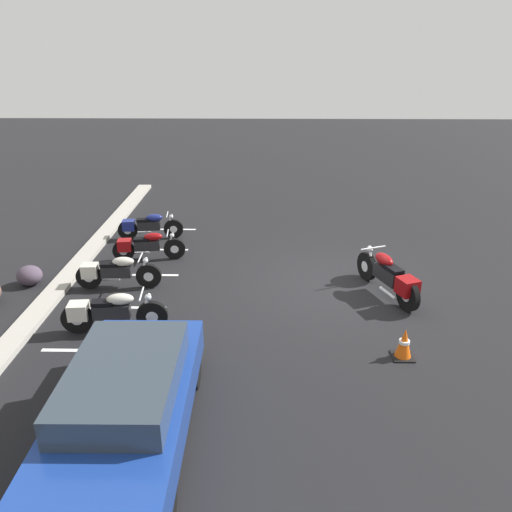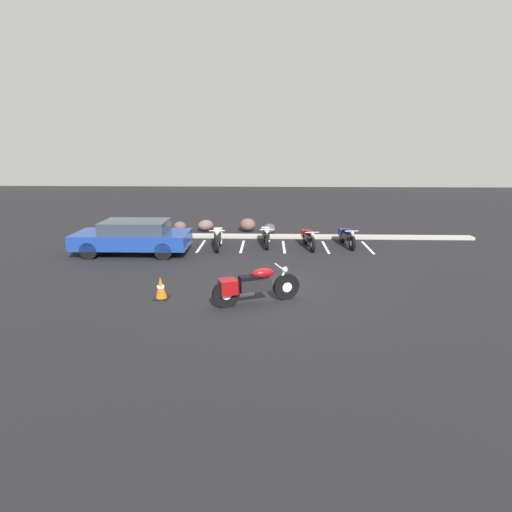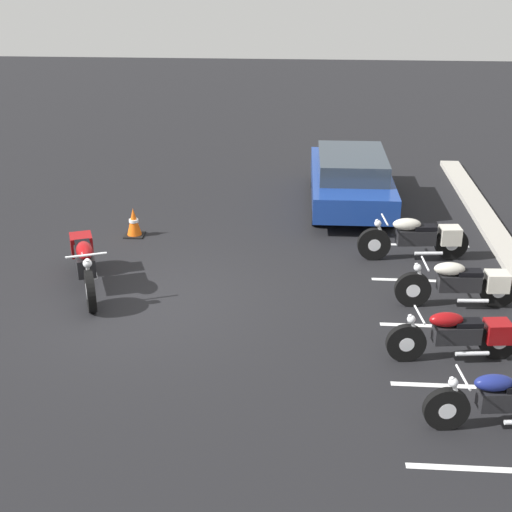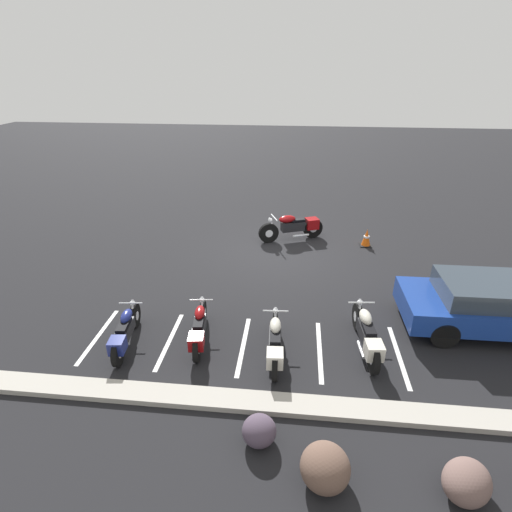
{
  "view_description": "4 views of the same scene",
  "coord_description": "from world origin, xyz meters",
  "px_view_note": "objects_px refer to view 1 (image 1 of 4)",
  "views": [
    {
      "loc": [
        -11.02,
        1.7,
        5.45
      ],
      "look_at": [
        0.26,
        1.91,
        0.66
      ],
      "focal_mm": 35.0,
      "sensor_mm": 36.0,
      "label": 1
    },
    {
      "loc": [
        -0.1,
        -11.03,
        4.02
      ],
      "look_at": [
        -0.53,
        1.84,
        0.46
      ],
      "focal_mm": 28.0,
      "sensor_mm": 36.0,
      "label": 2
    },
    {
      "loc": [
        10.75,
        2.64,
        5.53
      ],
      "look_at": [
        -1.14,
        1.78,
        0.42
      ],
      "focal_mm": 50.0,
      "sensor_mm": 36.0,
      "label": 3
    },
    {
      "loc": [
        -0.52,
        12.14,
        5.79
      ],
      "look_at": [
        0.49,
        2.38,
        1.02
      ],
      "focal_mm": 28.0,
      "sensor_mm": 36.0,
      "label": 4
    }
  ],
  "objects_px": {
    "parked_bike_1": "(114,272)",
    "car_blue": "(125,404)",
    "parked_bike_2": "(145,246)",
    "parked_bike_3": "(147,226)",
    "parked_bike_0": "(109,312)",
    "traffic_cone": "(404,344)",
    "landscape_rock_0": "(30,276)",
    "motorcycle_maroon_featured": "(390,276)"
  },
  "relations": [
    {
      "from": "motorcycle_maroon_featured",
      "to": "parked_bike_2",
      "type": "height_order",
      "value": "motorcycle_maroon_featured"
    },
    {
      "from": "parked_bike_1",
      "to": "parked_bike_2",
      "type": "height_order",
      "value": "parked_bike_1"
    },
    {
      "from": "traffic_cone",
      "to": "landscape_rock_0",
      "type": "bearing_deg",
      "value": 70.65
    },
    {
      "from": "motorcycle_maroon_featured",
      "to": "parked_bike_2",
      "type": "xyz_separation_m",
      "value": [
        2.03,
        6.16,
        -0.09
      ]
    },
    {
      "from": "parked_bike_2",
      "to": "landscape_rock_0",
      "type": "height_order",
      "value": "parked_bike_2"
    },
    {
      "from": "parked_bike_2",
      "to": "traffic_cone",
      "type": "xyz_separation_m",
      "value": [
        -4.54,
        -5.88,
        -0.12
      ]
    },
    {
      "from": "motorcycle_maroon_featured",
      "to": "car_blue",
      "type": "distance_m",
      "value": 6.84
    },
    {
      "from": "car_blue",
      "to": "traffic_cone",
      "type": "xyz_separation_m",
      "value": [
        2.26,
        -4.62,
        -0.39
      ]
    },
    {
      "from": "parked_bike_2",
      "to": "car_blue",
      "type": "height_order",
      "value": "car_blue"
    },
    {
      "from": "parked_bike_1",
      "to": "parked_bike_2",
      "type": "xyz_separation_m",
      "value": [
        1.73,
        -0.36,
        -0.02
      ]
    },
    {
      "from": "car_blue",
      "to": "traffic_cone",
      "type": "bearing_deg",
      "value": 115.58
    },
    {
      "from": "parked_bike_1",
      "to": "traffic_cone",
      "type": "distance_m",
      "value": 6.84
    },
    {
      "from": "parked_bike_0",
      "to": "landscape_rock_0",
      "type": "bearing_deg",
      "value": 135.49
    },
    {
      "from": "parked_bike_1",
      "to": "motorcycle_maroon_featured",
      "type": "bearing_deg",
      "value": -5.7
    },
    {
      "from": "parked_bike_2",
      "to": "landscape_rock_0",
      "type": "distance_m",
      "value": 2.97
    },
    {
      "from": "car_blue",
      "to": "landscape_rock_0",
      "type": "bearing_deg",
      "value": -144.71
    },
    {
      "from": "car_blue",
      "to": "traffic_cone",
      "type": "distance_m",
      "value": 5.16
    },
    {
      "from": "parked_bike_2",
      "to": "parked_bike_3",
      "type": "distance_m",
      "value": 1.64
    },
    {
      "from": "motorcycle_maroon_featured",
      "to": "parked_bike_3",
      "type": "distance_m",
      "value": 7.42
    },
    {
      "from": "landscape_rock_0",
      "to": "parked_bike_3",
      "type": "bearing_deg",
      "value": -34.33
    },
    {
      "from": "car_blue",
      "to": "landscape_rock_0",
      "type": "relative_size",
      "value": 7.18
    },
    {
      "from": "parked_bike_0",
      "to": "car_blue",
      "type": "distance_m",
      "value": 3.31
    },
    {
      "from": "parked_bike_1",
      "to": "car_blue",
      "type": "xyz_separation_m",
      "value": [
        -5.07,
        -1.62,
        0.25
      ]
    },
    {
      "from": "parked_bike_1",
      "to": "traffic_cone",
      "type": "height_order",
      "value": "parked_bike_1"
    },
    {
      "from": "parked_bike_0",
      "to": "parked_bike_3",
      "type": "bearing_deg",
      "value": 88.9
    },
    {
      "from": "parked_bike_3",
      "to": "landscape_rock_0",
      "type": "bearing_deg",
      "value": -130.6
    },
    {
      "from": "parked_bike_1",
      "to": "car_blue",
      "type": "bearing_deg",
      "value": -75.37
    },
    {
      "from": "car_blue",
      "to": "parked_bike_0",
      "type": "bearing_deg",
      "value": -159.9
    },
    {
      "from": "motorcycle_maroon_featured",
      "to": "parked_bike_2",
      "type": "distance_m",
      "value": 6.48
    },
    {
      "from": "landscape_rock_0",
      "to": "traffic_cone",
      "type": "distance_m",
      "value": 8.87
    },
    {
      "from": "parked_bike_2",
      "to": "landscape_rock_0",
      "type": "xyz_separation_m",
      "value": [
        -1.6,
        2.5,
        -0.16
      ]
    },
    {
      "from": "parked_bike_1",
      "to": "car_blue",
      "type": "distance_m",
      "value": 5.33
    },
    {
      "from": "parked_bike_2",
      "to": "parked_bike_1",
      "type": "bearing_deg",
      "value": -108.63
    },
    {
      "from": "parked_bike_1",
      "to": "traffic_cone",
      "type": "xyz_separation_m",
      "value": [
        -2.81,
        -6.24,
        -0.14
      ]
    },
    {
      "from": "parked_bike_2",
      "to": "car_blue",
      "type": "distance_m",
      "value": 6.92
    },
    {
      "from": "parked_bike_1",
      "to": "parked_bike_0",
      "type": "bearing_deg",
      "value": -80.17
    },
    {
      "from": "parked_bike_0",
      "to": "parked_bike_2",
      "type": "relative_size",
      "value": 1.1
    },
    {
      "from": "parked_bike_2",
      "to": "parked_bike_3",
      "type": "height_order",
      "value": "parked_bike_2"
    },
    {
      "from": "motorcycle_maroon_featured",
      "to": "parked_bike_0",
      "type": "relative_size",
      "value": 1.06
    },
    {
      "from": "parked_bike_3",
      "to": "parked_bike_1",
      "type": "bearing_deg",
      "value": -97.24
    },
    {
      "from": "motorcycle_maroon_featured",
      "to": "traffic_cone",
      "type": "distance_m",
      "value": 2.53
    },
    {
      "from": "motorcycle_maroon_featured",
      "to": "landscape_rock_0",
      "type": "bearing_deg",
      "value": 65.87
    }
  ]
}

